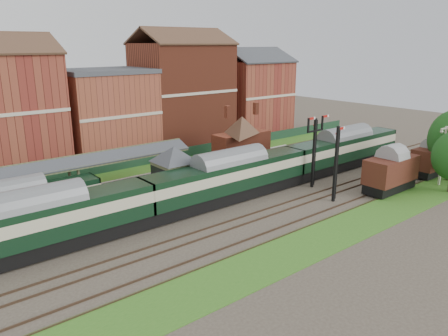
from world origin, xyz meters
TOP-DOWN VIEW (x-y plane):
  - ground at (0.00, 0.00)m, footprint 160.00×160.00m
  - grass_back at (0.00, 16.00)m, footprint 90.00×4.50m
  - grass_front at (0.00, -12.00)m, footprint 90.00×5.00m
  - fence at (0.00, 18.00)m, footprint 90.00×0.12m
  - platform at (-5.00, 9.75)m, footprint 55.00×3.40m
  - signal_box at (-3.00, 3.25)m, footprint 5.40×5.40m
  - brick_hut at (5.00, 3.25)m, footprint 3.20×2.64m
  - station_building at (12.00, 9.75)m, footprint 8.10×8.10m
  - canopy at (-11.00, 9.75)m, footprint 26.00×3.89m
  - semaphore_bracket at (12.04, -2.50)m, footprint 3.60×0.25m
  - semaphore_siding at (10.02, -7.00)m, footprint 1.23×0.25m
  - yard_lamp at (24.00, -11.50)m, footprint 2.60×0.22m
  - town_backdrop at (-0.18, 25.00)m, footprint 69.00×10.00m
  - dmu_train at (1.68, 0.00)m, footprint 59.18×3.11m
  - platform_railcar at (-18.43, 6.50)m, footprint 16.64×2.63m
  - goods_van_a at (17.42, -9.00)m, footprint 6.85×2.97m
  - goods_van_c at (27.16, -9.00)m, footprint 6.24×2.70m

SIDE VIEW (x-z plane):
  - ground at x=0.00m, z-range 0.00..0.00m
  - grass_back at x=0.00m, z-range 0.00..0.06m
  - grass_front at x=0.00m, z-range 0.00..0.06m
  - platform at x=-5.00m, z-range 0.00..1.00m
  - fence at x=0.00m, z-range 0.00..1.50m
  - brick_hut at x=5.00m, z-range -0.28..2.67m
  - goods_van_c at x=27.16m, z-range 0.25..4.04m
  - platform_railcar at x=-18.43m, z-range 0.34..4.17m
  - goods_van_a at x=17.42m, z-range 0.26..4.42m
  - dmu_train at x=1.68m, z-range 0.37..4.92m
  - signal_box at x=-3.00m, z-range 0.19..6.19m
  - station_building at x=12.00m, z-range 1.01..6.91m
  - yard_lamp at x=24.00m, z-range 0.49..7.49m
  - semaphore_siding at x=10.02m, z-range 0.16..8.16m
  - canopy at x=-11.00m, z-range 2.54..6.62m
  - semaphore_bracket at x=12.04m, z-range 0.54..8.72m
  - town_backdrop at x=-0.18m, z-range -1.00..15.00m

